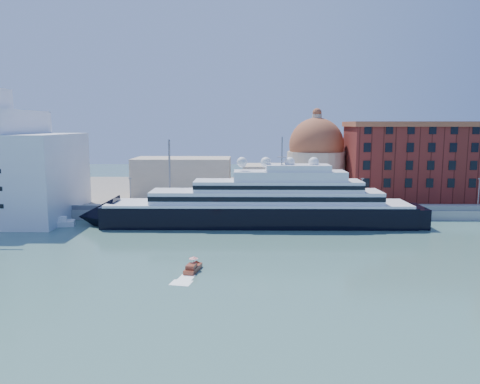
{
  "coord_description": "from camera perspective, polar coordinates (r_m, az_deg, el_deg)",
  "views": [
    {
      "loc": [
        0.01,
        -88.75,
        24.37
      ],
      "look_at": [
        -1.34,
        18.0,
        8.93
      ],
      "focal_mm": 35.0,
      "sensor_mm": 36.0,
      "label": 1
    }
  ],
  "objects": [
    {
      "name": "superyacht",
      "position": [
        113.53,
        1.01,
        -1.94
      ],
      "size": [
        83.9,
        11.63,
        25.07
      ],
      "color": "black",
      "rests_on": "ground"
    },
    {
      "name": "water_taxi",
      "position": [
        79.68,
        -5.79,
        -9.17
      ],
      "size": [
        2.73,
        5.52,
        2.51
      ],
      "rotation": [
        0.0,
        0.0,
        -0.19
      ],
      "color": "maroon",
      "rests_on": "ground"
    },
    {
      "name": "ground",
      "position": [
        92.04,
        0.7,
        -7.13
      ],
      "size": [
        400.0,
        400.0,
        0.0
      ],
      "primitive_type": "plane",
      "color": "#355B55",
      "rests_on": "ground"
    },
    {
      "name": "church",
      "position": [
        147.22,
        3.21,
        2.97
      ],
      "size": [
        66.0,
        18.0,
        25.5
      ],
      "color": "beige",
      "rests_on": "land"
    },
    {
      "name": "lamp_posts",
      "position": [
        122.54,
        -5.22,
        1.38
      ],
      "size": [
        120.8,
        2.4,
        18.0
      ],
      "color": "slate",
      "rests_on": "quay"
    },
    {
      "name": "quay",
      "position": [
        124.91,
        0.71,
        -2.44
      ],
      "size": [
        180.0,
        10.0,
        2.5
      ],
      "primitive_type": "cube",
      "color": "gray",
      "rests_on": "ground"
    },
    {
      "name": "land",
      "position": [
        165.41,
        0.72,
        0.11
      ],
      "size": [
        260.0,
        72.0,
        2.0
      ],
      "primitive_type": "cube",
      "color": "slate",
      "rests_on": "ground"
    },
    {
      "name": "warehouse",
      "position": [
        150.42,
        20.99,
        3.65
      ],
      "size": [
        43.0,
        19.0,
        23.25
      ],
      "color": "maroon",
      "rests_on": "land"
    },
    {
      "name": "quay_fence",
      "position": [
        120.15,
        0.71,
        -1.97
      ],
      "size": [
        180.0,
        0.1,
        1.2
      ],
      "primitive_type": "cube",
      "color": "slate",
      "rests_on": "quay"
    },
    {
      "name": "service_barge",
      "position": [
        121.76,
        -21.91,
        -3.59
      ],
      "size": [
        11.35,
        6.12,
        2.43
      ],
      "rotation": [
        0.0,
        0.0,
        0.25
      ],
      "color": "white",
      "rests_on": "ground"
    }
  ]
}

